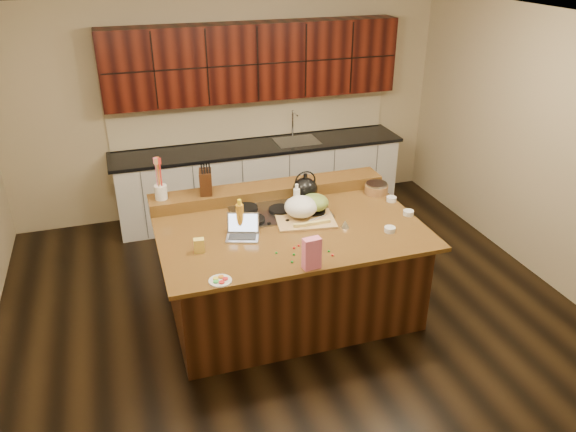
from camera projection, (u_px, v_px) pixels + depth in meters
name	position (u px, v px, depth m)	size (l,w,h in m)	color
room	(290.00, 183.00, 4.95)	(5.52, 5.02, 2.72)	black
island	(290.00, 268.00, 5.35)	(2.40, 1.60, 0.92)	black
back_ledge	(269.00, 191.00, 5.71)	(2.40, 0.30, 0.12)	black
cooktop	(280.00, 211.00, 5.39)	(0.92, 0.52, 0.05)	gray
back_counter	(258.00, 141.00, 7.09)	(3.70, 0.66, 2.40)	silver
kettle	(305.00, 189.00, 5.52)	(0.24, 0.24, 0.22)	black
green_bowl	(314.00, 202.00, 5.32)	(0.28, 0.28, 0.15)	olive
laptop	(243.00, 231.00, 4.95)	(0.34, 0.30, 0.20)	#B7B7BC
oil_bottle	(240.00, 219.00, 4.98)	(0.07, 0.07, 0.27)	orange
vinegar_bottle	(297.00, 201.00, 5.33)	(0.06, 0.06, 0.25)	silver
wooden_tray	(302.00, 210.00, 5.23)	(0.59, 0.47, 0.22)	tan
ramekin_a	(390.00, 229.00, 5.04)	(0.10, 0.10, 0.04)	white
ramekin_b	(408.00, 213.00, 5.34)	(0.10, 0.10, 0.04)	white
ramekin_c	(391.00, 199.00, 5.62)	(0.10, 0.10, 0.04)	white
strainer_bowl	(376.00, 189.00, 5.78)	(0.24, 0.24, 0.09)	#996B3F
kitchen_timer	(345.00, 224.00, 5.11)	(0.08, 0.08, 0.07)	silver
pink_bag	(312.00, 253.00, 4.44)	(0.14, 0.08, 0.27)	pink
candy_plate	(220.00, 281.00, 4.32)	(0.18, 0.18, 0.01)	white
package_box	(199.00, 246.00, 4.70)	(0.09, 0.06, 0.12)	#EDCF53
utensil_crock	(161.00, 192.00, 5.36)	(0.12, 0.12, 0.14)	white
knife_block	(206.00, 182.00, 5.46)	(0.12, 0.19, 0.23)	black
gumdrop_0	(294.00, 248.00, 4.77)	(0.02, 0.02, 0.02)	red
gumdrop_1	(276.00, 253.00, 4.69)	(0.02, 0.02, 0.02)	#198C26
gumdrop_2	(305.00, 246.00, 4.80)	(0.02, 0.02, 0.02)	red
gumdrop_3	(294.00, 254.00, 4.67)	(0.02, 0.02, 0.02)	#198C26
gumdrop_4	(310.00, 244.00, 4.83)	(0.02, 0.02, 0.02)	red
gumdrop_5	(329.00, 251.00, 4.72)	(0.02, 0.02, 0.02)	#198C26
gumdrop_6	(299.00, 246.00, 4.80)	(0.02, 0.02, 0.02)	red
gumdrop_7	(311.00, 254.00, 4.67)	(0.02, 0.02, 0.02)	#198C26
gumdrop_8	(318.00, 248.00, 4.76)	(0.02, 0.02, 0.02)	red
gumdrop_9	(292.00, 262.00, 4.56)	(0.02, 0.02, 0.02)	#198C26
gumdrop_10	(333.00, 255.00, 4.66)	(0.02, 0.02, 0.02)	red
gumdrop_11	(314.00, 257.00, 4.64)	(0.02, 0.02, 0.02)	#198C26
gumdrop_12	(313.00, 253.00, 4.69)	(0.02, 0.02, 0.02)	red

